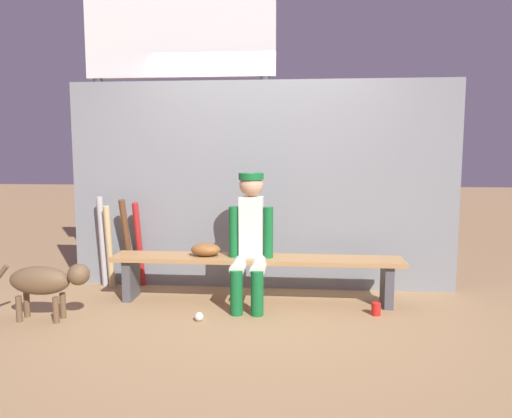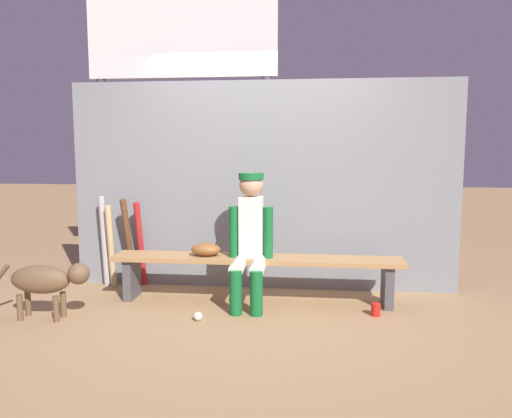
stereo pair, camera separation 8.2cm
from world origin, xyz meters
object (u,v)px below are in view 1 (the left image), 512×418
Objects in this scene: baseball_glove at (206,250)px; scoreboard at (185,60)px; cup_on_ground at (376,309)px; bat_wood_dark at (127,243)px; bat_aluminum_silver at (103,242)px; cup_on_bench at (234,249)px; bat_wood_natural at (109,247)px; baseball at (199,317)px; player_seated at (250,235)px; dugout_bench at (256,266)px; dog at (46,281)px; bat_aluminum_red at (139,245)px.

scoreboard is at bearing 111.35° from baseball_glove.
bat_wood_dark is at bearing 165.37° from cup_on_ground.
bat_aluminum_silver is 1.45m from cup_on_bench.
baseball is at bearing -38.61° from bat_wood_natural.
player_seated is 1.67m from bat_aluminum_silver.
player_seated is 2.31m from scoreboard.
bat_wood_natural is at bearing 163.05° from baseball_glove.
cup_on_bench is (0.25, 0.08, -0.01)m from baseball_glove.
baseball is (-0.38, -0.46, -0.61)m from player_seated.
dugout_bench is at bearing -19.17° from cup_on_bench.
cup_on_bench is (-0.22, 0.08, 0.14)m from dugout_bench.
player_seated is at bearing -54.44° from scoreboard.
bat_wood_dark is 1.38m from baseball.
bat_wood_natural reaches higher than dog.
bat_wood_natural reaches higher than dugout_bench.
bat_aluminum_red is (-1.25, 0.39, 0.11)m from dugout_bench.
dog is (-1.47, -0.74, -0.15)m from cup_on_bench.
bat_wood_natural is at bearing 141.39° from baseball.
bat_wood_dark reaches higher than bat_aluminum_red.
bat_wood_dark is 8.55× the size of cup_on_ground.
bat_wood_natural is at bearing 169.35° from cup_on_bench.
dugout_bench is 2.52m from scoreboard.
dog is (-0.33, -1.02, -0.13)m from bat_wood_dark.
bat_aluminum_red reaches higher than cup_on_bench.
player_seated is at bearing 170.96° from cup_on_ground.
baseball is 1.31m from dog.
player_seated is 0.86m from baseball.
dugout_bench is at bearing -14.59° from bat_wood_dark.
bat_wood_natural is (-1.50, 0.43, -0.22)m from player_seated.
bat_aluminum_red is 12.19× the size of baseball.
bat_wood_dark is 1.17m from cup_on_bench.
dugout_bench is 0.50m from baseball_glove.
player_seated is at bearing -13.48° from baseball_glove.
bat_wood_dark is 8.55× the size of cup_on_bench.
dog is (-2.76, -0.38, 0.28)m from cup_on_ground.
cup_on_bench is 0.13× the size of dog.
bat_wood_natural is (-0.29, -0.06, -0.02)m from bat_aluminum_red.
baseball is (1.12, -0.89, -0.39)m from bat_wood_natural.
baseball_glove is 2.26m from scoreboard.
bat_aluminum_red reaches higher than cup_on_ground.
dog is (-0.79, -1.77, -2.09)m from scoreboard.
bat_aluminum_silver is 2.20m from scoreboard.
dugout_bench is at bearing 0.00° from baseball_glove.
cup_on_bench reaches higher than dugout_bench.
bat_aluminum_red is at bearing 1.24° from bat_aluminum_silver.
dog reaches higher than baseball.
bat_wood_natural is at bearing 166.94° from cup_on_ground.
cup_on_ground is at bearing -34.96° from scoreboard.
bat_wood_dark is at bearing 135.42° from baseball.
bat_aluminum_red is 1.08m from cup_on_bench.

